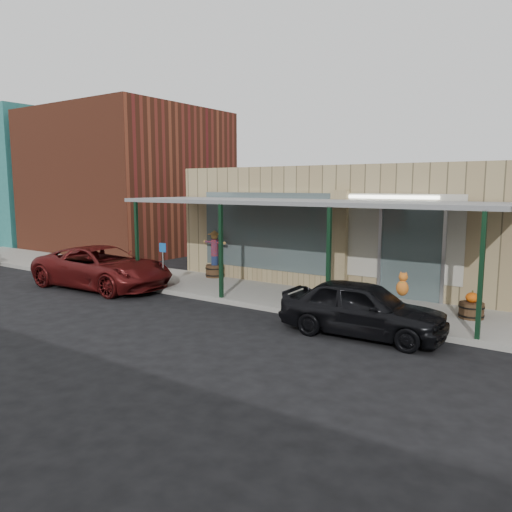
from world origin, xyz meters
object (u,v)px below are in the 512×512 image
Objects in this scene: handicap_sign at (163,258)px; car_maroon at (103,267)px; barrel_scarecrow at (215,261)px; barrel_pumpkin at (471,308)px; parked_sedan at (363,308)px.

car_maroon is (-2.03, -0.91, -0.37)m from handicap_sign.
barrel_scarecrow is 4.01m from car_maroon.
barrel_scarecrow is 9.23m from barrel_pumpkin.
barrel_pumpkin is at bearing -39.40° from parked_sedan.
barrel_scarecrow is 2.21× the size of barrel_pumpkin.
car_maroon is at bearing 86.55° from parked_sedan.
barrel_pumpkin is at bearing 9.81° from handicap_sign.
car_maroon is at bearing -168.01° from barrel_pumpkin.
handicap_sign reaches higher than car_maroon.
handicap_sign reaches higher than parked_sedan.
parked_sedan is 9.65m from car_maroon.
car_maroon reaches higher than barrel_pumpkin.
parked_sedan is at bearing -32.94° from barrel_scarecrow.
handicap_sign is 2.26m from car_maroon.
barrel_scarecrow is at bearing -39.09° from car_maroon.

